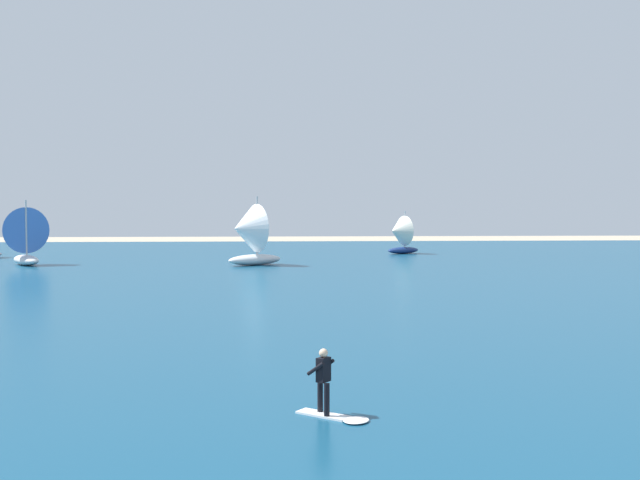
{
  "coord_description": "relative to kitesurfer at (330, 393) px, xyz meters",
  "views": [
    {
      "loc": [
        -1.16,
        -4.27,
        5.44
      ],
      "look_at": [
        -0.01,
        16.93,
        4.34
      ],
      "focal_mm": 44.4,
      "sensor_mm": 36.0,
      "label": 1
    }
  ],
  "objects": [
    {
      "name": "sailboat_outermost",
      "position": [
        -21.88,
        46.2,
        1.8
      ],
      "size": [
        4.35,
        4.73,
        5.25
      ],
      "color": "silver",
      "rests_on": "ocean"
    },
    {
      "name": "ocean",
      "position": [
        -0.12,
        35.39,
        -0.65
      ],
      "size": [
        160.0,
        90.0,
        0.1
      ],
      "primitive_type": "cube",
      "color": "navy",
      "rests_on": "ground"
    },
    {
      "name": "kitesurfer",
      "position": [
        0.0,
        0.0,
        0.0
      ],
      "size": [
        1.89,
        1.64,
        1.67
      ],
      "color": "white",
      "rests_on": "ocean"
    },
    {
      "name": "sailboat_center_horizon",
      "position": [
        10.56,
        57.04,
        1.3
      ],
      "size": [
        3.72,
        3.31,
        4.15
      ],
      "color": "navy",
      "rests_on": "ocean"
    },
    {
      "name": "sailboat_anchored_offshore",
      "position": [
        -3.67,
        44.33,
        1.94
      ],
      "size": [
        4.98,
        4.47,
        5.54
      ],
      "color": "silver",
      "rests_on": "ocean"
    }
  ]
}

